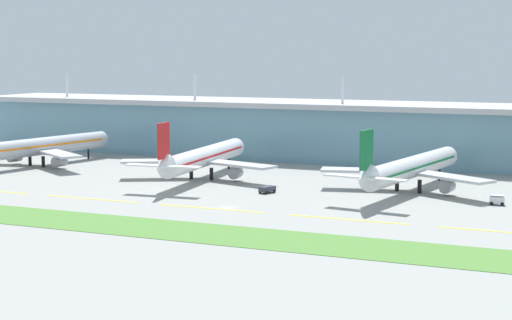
{
  "coord_description": "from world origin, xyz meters",
  "views": [
    {
      "loc": [
        84.8,
        -179.86,
        36.78
      ],
      "look_at": [
        -7.95,
        36.41,
        7.0
      ],
      "focal_mm": 58.83,
      "sensor_mm": 36.0,
      "label": 1
    }
  ],
  "objects_px": {
    "airliner_near_middle": "(203,157)",
    "pushback_tug": "(267,189)",
    "baggage_cart": "(497,200)",
    "airliner_far_middle": "(411,168)",
    "airliner_nearest": "(40,147)"
  },
  "relations": [
    {
      "from": "airliner_near_middle",
      "to": "airliner_far_middle",
      "type": "bearing_deg",
      "value": 1.41
    },
    {
      "from": "airliner_nearest",
      "to": "pushback_tug",
      "type": "height_order",
      "value": "airliner_nearest"
    },
    {
      "from": "pushback_tug",
      "to": "airliner_far_middle",
      "type": "bearing_deg",
      "value": 27.24
    },
    {
      "from": "airliner_far_middle",
      "to": "airliner_near_middle",
      "type": "bearing_deg",
      "value": -178.59
    },
    {
      "from": "baggage_cart",
      "to": "pushback_tug",
      "type": "distance_m",
      "value": 58.94
    },
    {
      "from": "airliner_near_middle",
      "to": "pushback_tug",
      "type": "bearing_deg",
      "value": -30.72
    },
    {
      "from": "baggage_cart",
      "to": "pushback_tug",
      "type": "height_order",
      "value": "baggage_cart"
    },
    {
      "from": "airliner_near_middle",
      "to": "baggage_cart",
      "type": "height_order",
      "value": "airliner_near_middle"
    },
    {
      "from": "airliner_nearest",
      "to": "baggage_cart",
      "type": "relative_size",
      "value": 17.18
    },
    {
      "from": "airliner_far_middle",
      "to": "pushback_tug",
      "type": "relative_size",
      "value": 13.55
    },
    {
      "from": "airliner_near_middle",
      "to": "pushback_tug",
      "type": "distance_m",
      "value": 32.17
    },
    {
      "from": "airliner_near_middle",
      "to": "baggage_cart",
      "type": "relative_size",
      "value": 17.37
    },
    {
      "from": "airliner_near_middle",
      "to": "baggage_cart",
      "type": "distance_m",
      "value": 86.7
    },
    {
      "from": "airliner_far_middle",
      "to": "pushback_tug",
      "type": "height_order",
      "value": "airliner_far_middle"
    },
    {
      "from": "airliner_nearest",
      "to": "baggage_cart",
      "type": "height_order",
      "value": "airliner_nearest"
    }
  ]
}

